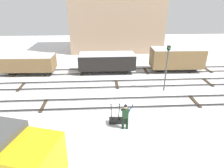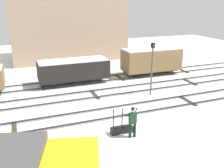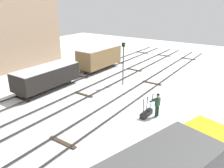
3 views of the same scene
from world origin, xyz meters
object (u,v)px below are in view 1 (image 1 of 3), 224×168
Objects in this scene: signal_post at (167,64)px; freight_car_far_end at (107,62)px; rail_worker at (125,115)px; freight_car_back_track at (29,63)px; switch_lever_frame at (119,120)px; freight_car_near_switch at (177,58)px.

freight_car_far_end is at bearing 134.61° from signal_post.
signal_post reaches higher than rail_worker.
rail_worker is 0.32× the size of freight_car_back_track.
freight_car_far_end reaches higher than switch_lever_frame.
signal_post reaches higher than freight_car_near_switch.
switch_lever_frame is 0.89× the size of rail_worker.
signal_post is at bearing 54.34° from rail_worker.
signal_post reaches higher than switch_lever_frame.
freight_car_near_switch is at bearing 58.21° from rail_worker.
freight_car_back_track is (-8.98, 10.13, 0.21)m from rail_worker.
signal_post is 0.71× the size of freight_car_near_switch.
freight_car_near_switch reaches higher than freight_car_back_track.
freight_car_back_track is (-8.64, 9.54, 0.95)m from switch_lever_frame.
rail_worker is 0.44× the size of signal_post.
switch_lever_frame is 12.90m from freight_car_back_track.
freight_car_far_end is 8.22m from freight_car_back_track.
freight_car_far_end is 1.06× the size of freight_car_near_switch.
signal_post reaches higher than freight_car_back_track.
rail_worker is 0.29× the size of freight_car_far_end.
freight_car_near_switch is (7.20, 9.54, 1.21)m from switch_lever_frame.
freight_car_far_end reaches higher than rail_worker.
rail_worker is at bearing -122.91° from freight_car_near_switch.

